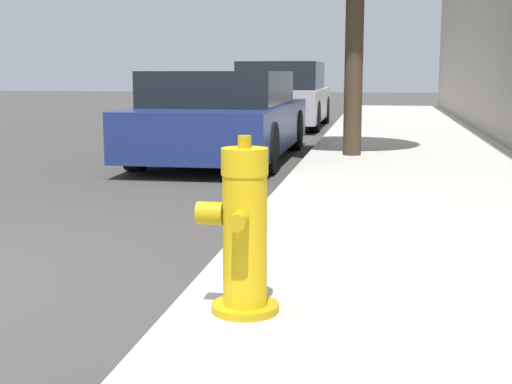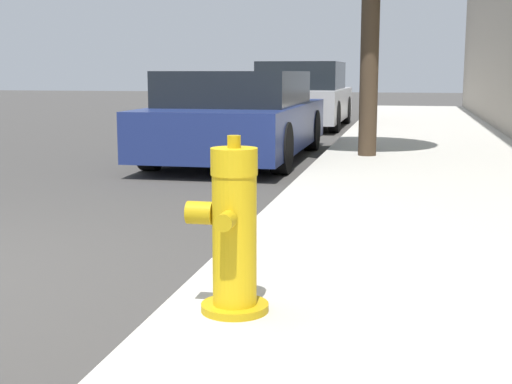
{
  "view_description": "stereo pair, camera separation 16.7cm",
  "coord_description": "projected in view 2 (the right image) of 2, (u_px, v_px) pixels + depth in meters",
  "views": [
    {
      "loc": [
        2.61,
        -3.44,
        1.22
      ],
      "look_at": [
        1.87,
        0.81,
        0.49
      ],
      "focal_mm": 50.0,
      "sensor_mm": 36.0,
      "label": 1
    },
    {
      "loc": [
        2.77,
        -3.4,
        1.22
      ],
      "look_at": [
        1.87,
        0.81,
        0.49
      ],
      "focal_mm": 50.0,
      "sensor_mm": 36.0,
      "label": 2
    }
  ],
  "objects": [
    {
      "name": "sidewalk_slab",
      "position": [
        460.0,
        313.0,
        3.42
      ],
      "size": [
        2.74,
        40.0,
        0.14
      ],
      "color": "beige",
      "rests_on": "ground_plane"
    },
    {
      "name": "parked_car_mid",
      "position": [
        303.0,
        96.0,
        15.7
      ],
      "size": [
        1.85,
        4.16,
        1.43
      ],
      "color": "#B7B7BC",
      "rests_on": "ground_plane"
    },
    {
      "name": "parked_car_near",
      "position": [
        239.0,
        116.0,
        9.9
      ],
      "size": [
        1.86,
        4.39,
        1.23
      ],
      "color": "navy",
      "rests_on": "ground_plane"
    },
    {
      "name": "fire_hydrant",
      "position": [
        233.0,
        233.0,
        3.18
      ],
      "size": [
        0.37,
        0.4,
        0.8
      ],
      "color": "#C39C11",
      "rests_on": "sidewalk_slab"
    }
  ]
}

